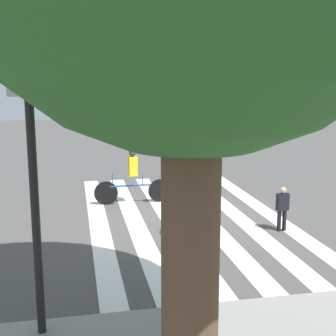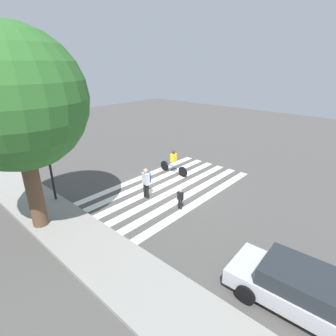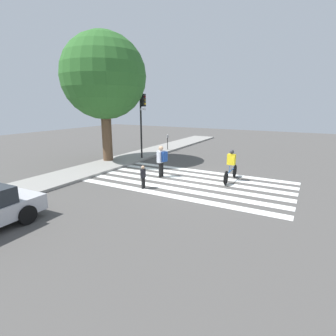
{
  "view_description": "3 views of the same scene",
  "coord_description": "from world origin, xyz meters",
  "px_view_note": "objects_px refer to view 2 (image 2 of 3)",
  "views": [
    {
      "loc": [
        2.88,
        11.73,
        3.76
      ],
      "look_at": [
        0.37,
        -0.6,
        1.27
      ],
      "focal_mm": 50.0,
      "sensor_mm": 36.0,
      "label": 1
    },
    {
      "loc": [
        -9.38,
        10.57,
        6.94
      ],
      "look_at": [
        0.05,
        0.08,
        1.26
      ],
      "focal_mm": 28.0,
      "sensor_mm": 36.0,
      "label": 2
    },
    {
      "loc": [
        -11.85,
        -5.25,
        3.87
      ],
      "look_at": [
        -1.05,
        0.72,
        0.88
      ],
      "focal_mm": 28.0,
      "sensor_mm": 36.0,
      "label": 3
    }
  ],
  "objects_px": {
    "street_tree": "(15,101)",
    "pedestrian_adult_tall_backpack": "(180,198)",
    "car_parked_far_curb": "(302,289)",
    "traffic_light": "(48,141)",
    "parking_meter": "(21,165)",
    "pedestrian_adult_yellow_jacket": "(146,181)",
    "cyclist_mid_street": "(174,161)"
  },
  "relations": [
    {
      "from": "pedestrian_adult_tall_backpack",
      "to": "cyclist_mid_street",
      "type": "distance_m",
      "value": 4.61
    },
    {
      "from": "pedestrian_adult_tall_backpack",
      "to": "car_parked_far_curb",
      "type": "distance_m",
      "value": 6.7
    },
    {
      "from": "parking_meter",
      "to": "pedestrian_adult_yellow_jacket",
      "type": "bearing_deg",
      "value": -153.21
    },
    {
      "from": "street_tree",
      "to": "pedestrian_adult_tall_backpack",
      "type": "distance_m",
      "value": 8.24
    },
    {
      "from": "street_tree",
      "to": "pedestrian_adult_tall_backpack",
      "type": "relative_size",
      "value": 7.55
    },
    {
      "from": "car_parked_far_curb",
      "to": "pedestrian_adult_tall_backpack",
      "type": "bearing_deg",
      "value": -20.33
    },
    {
      "from": "street_tree",
      "to": "pedestrian_adult_yellow_jacket",
      "type": "height_order",
      "value": "street_tree"
    },
    {
      "from": "traffic_light",
      "to": "pedestrian_adult_tall_backpack",
      "type": "height_order",
      "value": "traffic_light"
    },
    {
      "from": "pedestrian_adult_yellow_jacket",
      "to": "pedestrian_adult_tall_backpack",
      "type": "height_order",
      "value": "pedestrian_adult_yellow_jacket"
    },
    {
      "from": "parking_meter",
      "to": "pedestrian_adult_yellow_jacket",
      "type": "xyz_separation_m",
      "value": [
        -7.28,
        -3.67,
        -0.07
      ]
    },
    {
      "from": "street_tree",
      "to": "pedestrian_adult_yellow_jacket",
      "type": "distance_m",
      "value": 7.08
    },
    {
      "from": "parking_meter",
      "to": "car_parked_far_curb",
      "type": "bearing_deg",
      "value": -173.22
    },
    {
      "from": "parking_meter",
      "to": "pedestrian_adult_tall_backpack",
      "type": "distance_m",
      "value": 10.26
    },
    {
      "from": "parking_meter",
      "to": "traffic_light",
      "type": "bearing_deg",
      "value": -177.02
    },
    {
      "from": "traffic_light",
      "to": "street_tree",
      "type": "xyz_separation_m",
      "value": [
        -1.79,
        1.7,
        2.26
      ]
    },
    {
      "from": "parking_meter",
      "to": "pedestrian_adult_tall_backpack",
      "type": "bearing_deg",
      "value": -157.4
    },
    {
      "from": "traffic_light",
      "to": "parking_meter",
      "type": "bearing_deg",
      "value": 2.98
    },
    {
      "from": "cyclist_mid_street",
      "to": "parking_meter",
      "type": "bearing_deg",
      "value": 49.44
    },
    {
      "from": "street_tree",
      "to": "cyclist_mid_street",
      "type": "distance_m",
      "value": 9.89
    },
    {
      "from": "pedestrian_adult_yellow_jacket",
      "to": "car_parked_far_curb",
      "type": "bearing_deg",
      "value": 178.71
    },
    {
      "from": "parking_meter",
      "to": "car_parked_far_curb",
      "type": "xyz_separation_m",
      "value": [
        -15.84,
        -1.88,
        -0.38
      ]
    },
    {
      "from": "parking_meter",
      "to": "street_tree",
      "type": "distance_m",
      "value": 7.48
    },
    {
      "from": "street_tree",
      "to": "pedestrian_adult_tall_backpack",
      "type": "xyz_separation_m",
      "value": [
        -3.7,
        -5.43,
        -4.98
      ]
    },
    {
      "from": "cyclist_mid_street",
      "to": "traffic_light",
      "type": "bearing_deg",
      "value": 72.54
    },
    {
      "from": "pedestrian_adult_yellow_jacket",
      "to": "pedestrian_adult_tall_backpack",
      "type": "bearing_deg",
      "value": -162.59
    },
    {
      "from": "parking_meter",
      "to": "pedestrian_adult_yellow_jacket",
      "type": "height_order",
      "value": "pedestrian_adult_yellow_jacket"
    },
    {
      "from": "pedestrian_adult_yellow_jacket",
      "to": "cyclist_mid_street",
      "type": "xyz_separation_m",
      "value": [
        1.07,
        -3.51,
        -0.14
      ]
    },
    {
      "from": "traffic_light",
      "to": "parking_meter",
      "type": "relative_size",
      "value": 3.32
    },
    {
      "from": "pedestrian_adult_yellow_jacket",
      "to": "cyclist_mid_street",
      "type": "distance_m",
      "value": 3.67
    },
    {
      "from": "traffic_light",
      "to": "pedestrian_adult_yellow_jacket",
      "type": "relative_size",
      "value": 2.78
    },
    {
      "from": "street_tree",
      "to": "cyclist_mid_street",
      "type": "bearing_deg",
      "value": -92.91
    },
    {
      "from": "traffic_light",
      "to": "pedestrian_adult_yellow_jacket",
      "type": "xyz_separation_m",
      "value": [
        -3.3,
        -3.47,
        -2.34
      ]
    }
  ]
}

